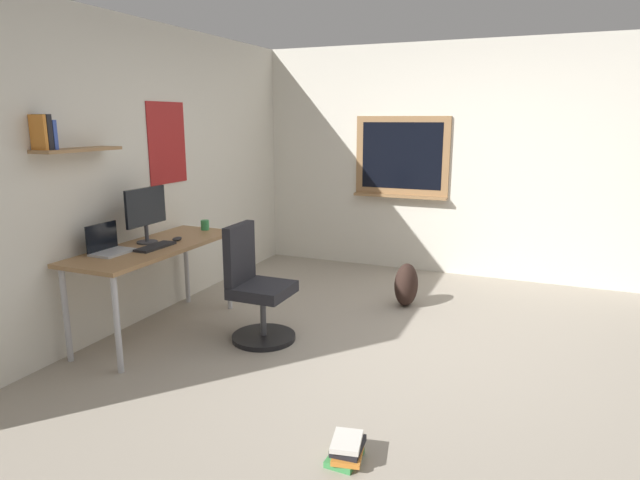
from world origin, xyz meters
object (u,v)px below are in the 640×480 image
object	(u,v)px
keyboard	(155,247)
backpack	(406,285)
desk	(155,254)
book_stack_on_floor	(347,450)
monitor_primary	(146,211)
laptop	(108,246)
coffee_mug	(205,225)
computer_mouse	(177,239)
office_chair	(256,291)

from	to	relation	value
keyboard	backpack	bearing A→B (deg)	-47.74
desk	book_stack_on_floor	distance (m)	2.41
backpack	book_stack_on_floor	size ratio (longest dim) A/B	1.69
monitor_primary	desk	bearing A→B (deg)	-112.07
laptop	coffee_mug	distance (m)	1.05
computer_mouse	coffee_mug	xyz separation A→B (m)	(0.48, 0.05, 0.03)
monitor_primary	backpack	size ratio (longest dim) A/B	1.11
computer_mouse	coffee_mug	world-z (taller)	coffee_mug
laptop	computer_mouse	size ratio (longest dim) A/B	2.98
office_chair	book_stack_on_floor	distance (m)	1.80
laptop	monitor_primary	bearing A→B (deg)	-7.01
laptop	coffee_mug	world-z (taller)	laptop
desk	book_stack_on_floor	bearing A→B (deg)	-116.98
monitor_primary	book_stack_on_floor	distance (m)	2.62
keyboard	backpack	world-z (taller)	keyboard
office_chair	laptop	size ratio (longest dim) A/B	3.06
backpack	book_stack_on_floor	xyz separation A→B (m)	(-2.52, -0.32, -0.15)
monitor_primary	computer_mouse	world-z (taller)	monitor_primary
backpack	laptop	bearing A→B (deg)	133.46
desk	keyboard	world-z (taller)	keyboard
keyboard	computer_mouse	xyz separation A→B (m)	(0.28, 0.00, 0.01)
laptop	coffee_mug	size ratio (longest dim) A/B	3.37
desk	monitor_primary	bearing A→B (deg)	67.93
keyboard	computer_mouse	distance (m)	0.28
monitor_primary	book_stack_on_floor	xyz separation A→B (m)	(-1.10, -2.18, -0.96)
office_chair	keyboard	world-z (taller)	office_chair
book_stack_on_floor	keyboard	bearing A→B (deg)	63.94
desk	laptop	distance (m)	0.40
monitor_primary	book_stack_on_floor	bearing A→B (deg)	-116.77
book_stack_on_floor	office_chair	bearing A→B (deg)	44.97
office_chair	computer_mouse	bearing A→B (deg)	89.07
desk	book_stack_on_floor	size ratio (longest dim) A/B	6.33
keyboard	coffee_mug	size ratio (longest dim) A/B	4.02
office_chair	keyboard	bearing A→B (deg)	109.43
backpack	office_chair	bearing A→B (deg)	143.71
computer_mouse	book_stack_on_floor	distance (m)	2.47
monitor_primary	backpack	world-z (taller)	monitor_primary
backpack	book_stack_on_floor	distance (m)	2.54
desk	computer_mouse	world-z (taller)	computer_mouse
laptop	book_stack_on_floor	bearing A→B (deg)	-107.60
coffee_mug	book_stack_on_floor	size ratio (longest dim) A/B	0.37
office_chair	computer_mouse	size ratio (longest dim) A/B	9.13
monitor_primary	keyboard	distance (m)	0.33
desk	monitor_primary	size ratio (longest dim) A/B	3.38
monitor_primary	computer_mouse	xyz separation A→B (m)	(0.16, -0.17, -0.25)
monitor_primary	computer_mouse	size ratio (longest dim) A/B	4.46
desk	coffee_mug	distance (m)	0.70
coffee_mug	backpack	size ratio (longest dim) A/B	0.22
monitor_primary	computer_mouse	bearing A→B (deg)	-46.64
keyboard	coffee_mug	xyz separation A→B (m)	(0.76, 0.05, 0.04)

